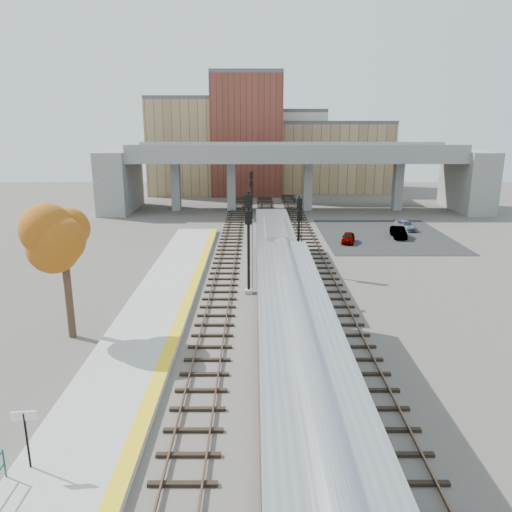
# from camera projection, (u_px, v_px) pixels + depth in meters

# --- Properties ---
(ground) EXTENTS (160.00, 160.00, 0.00)m
(ground) POSITION_uv_depth(u_px,v_px,m) (266.00, 341.00, 29.24)
(ground) COLOR #47423D
(ground) RESTS_ON ground
(platform) EXTENTS (4.50, 60.00, 0.35)m
(platform) POSITION_uv_depth(u_px,v_px,m) (142.00, 338.00, 29.18)
(platform) COLOR #9E9E99
(platform) RESTS_ON ground
(yellow_strip) EXTENTS (0.70, 60.00, 0.01)m
(yellow_strip) POSITION_uv_depth(u_px,v_px,m) (174.00, 335.00, 29.13)
(yellow_strip) COLOR yellow
(yellow_strip) RESTS_ON platform
(tracks) EXTENTS (10.70, 95.00, 0.25)m
(tracks) POSITION_uv_depth(u_px,v_px,m) (274.00, 276.00, 41.29)
(tracks) COLOR black
(tracks) RESTS_ON ground
(overpass) EXTENTS (54.00, 12.00, 9.50)m
(overpass) POSITION_uv_depth(u_px,v_px,m) (294.00, 170.00, 71.19)
(overpass) COLOR slate
(overpass) RESTS_ON ground
(buildings_far) EXTENTS (43.00, 21.00, 20.60)m
(buildings_far) POSITION_uv_depth(u_px,v_px,m) (265.00, 147.00, 91.47)
(buildings_far) COLOR tan
(buildings_far) RESTS_ON ground
(parking_lot) EXTENTS (14.00, 18.00, 0.04)m
(parking_lot) POSITION_uv_depth(u_px,v_px,m) (384.00, 235.00, 56.30)
(parking_lot) COLOR black
(parking_lot) RESTS_ON ground
(locomotive) EXTENTS (3.02, 19.05, 4.10)m
(locomotive) POSITION_uv_depth(u_px,v_px,m) (275.00, 248.00, 41.40)
(locomotive) COLOR #A8AAB2
(locomotive) RESTS_ON ground
(coach) EXTENTS (3.03, 25.00, 5.00)m
(coach) POSITION_uv_depth(u_px,v_px,m) (297.00, 377.00, 19.44)
(coach) COLOR #A8AAB2
(coach) RESTS_ON ground
(signal_mast_near) EXTENTS (0.60, 0.64, 7.65)m
(signal_mast_near) POSITION_uv_depth(u_px,v_px,m) (249.00, 243.00, 36.30)
(signal_mast_near) COLOR #9E9E99
(signal_mast_near) RESTS_ON ground
(signal_mast_mid) EXTENTS (0.60, 0.64, 6.57)m
(signal_mast_mid) POSITION_uv_depth(u_px,v_px,m) (299.00, 237.00, 41.43)
(signal_mast_mid) COLOR #9E9E99
(signal_mast_mid) RESTS_ON ground
(signal_mast_far) EXTENTS (0.60, 0.64, 6.45)m
(signal_mast_far) POSITION_uv_depth(u_px,v_px,m) (251.00, 198.00, 63.45)
(signal_mast_far) COLOR #9E9E99
(signal_mast_far) RESTS_ON ground
(station_sign) EXTENTS (0.90, 0.14, 2.27)m
(station_sign) POSITION_uv_depth(u_px,v_px,m) (25.00, 428.00, 17.61)
(station_sign) COLOR black
(station_sign) RESTS_ON platform
(tree) EXTENTS (3.60, 3.60, 7.97)m
(tree) POSITION_uv_depth(u_px,v_px,m) (63.00, 241.00, 28.28)
(tree) COLOR #382619
(tree) RESTS_ON ground
(car_a) EXTENTS (2.02, 3.40, 1.08)m
(car_a) POSITION_uv_depth(u_px,v_px,m) (348.00, 238.00, 52.69)
(car_a) COLOR #99999E
(car_a) RESTS_ON parking_lot
(car_b) EXTENTS (1.55, 3.75, 1.21)m
(car_b) POSITION_uv_depth(u_px,v_px,m) (398.00, 232.00, 54.94)
(car_b) COLOR #99999E
(car_b) RESTS_ON parking_lot
(car_c) EXTENTS (2.24, 3.88, 1.06)m
(car_c) POSITION_uv_depth(u_px,v_px,m) (405.00, 225.00, 58.97)
(car_c) COLOR #99999E
(car_c) RESTS_ON parking_lot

